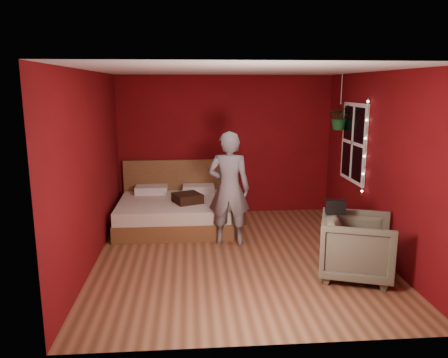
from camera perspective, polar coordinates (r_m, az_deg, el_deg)
floor at (r=6.40m, az=1.84°, el=-9.92°), size 4.50×4.50×0.00m
room_walls at (r=5.98m, az=1.94°, el=5.17°), size 4.04×4.54×2.62m
window at (r=7.35m, az=16.56°, el=4.55°), size 0.05×0.97×1.27m
fairy_lights at (r=6.86m, az=17.92°, el=3.96°), size 0.04×0.04×1.45m
bed at (r=7.68m, az=-6.47°, el=-4.07°), size 1.91×1.62×1.05m
person at (r=6.61m, az=0.65°, el=-1.27°), size 0.70×0.52×1.75m
armchair at (r=5.84m, az=16.93°, el=-8.44°), size 1.12×1.10×0.81m
handbag at (r=5.72m, az=14.36°, el=-3.54°), size 0.27×0.17×0.18m
throw_pillow at (r=7.36m, az=-4.80°, el=-2.50°), size 0.56×0.56×0.15m
hanging_plant at (r=7.67m, az=14.92°, el=7.83°), size 0.47×0.43×0.93m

